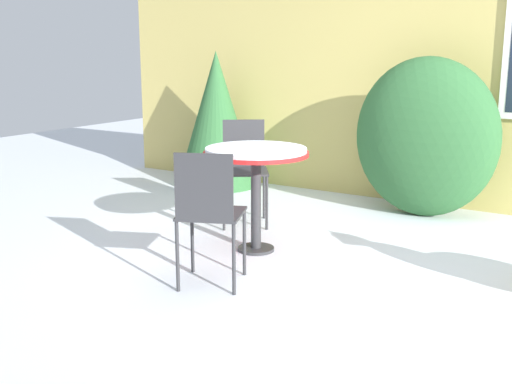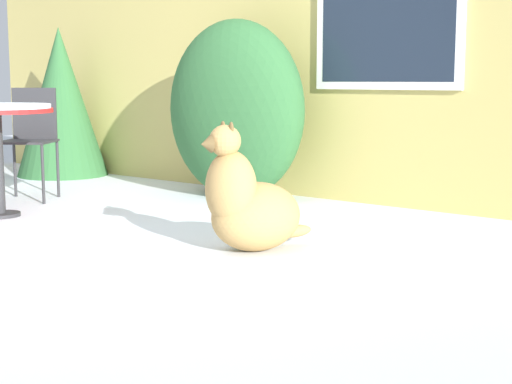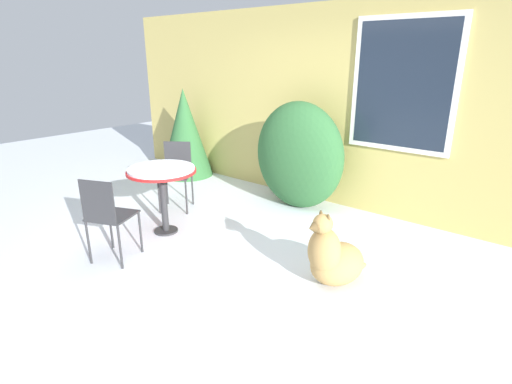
{
  "view_description": "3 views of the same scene",
  "coord_description": "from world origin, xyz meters",
  "px_view_note": "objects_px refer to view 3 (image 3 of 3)",
  "views": [
    {
      "loc": [
        1.6,
        -4.0,
        1.55
      ],
      "look_at": [
        -0.92,
        0.01,
        0.46
      ],
      "focal_mm": 45.0,
      "sensor_mm": 36.0,
      "label": 1
    },
    {
      "loc": [
        4.02,
        -3.13,
        0.98
      ],
      "look_at": [
        1.22,
        0.29,
        0.34
      ],
      "focal_mm": 55.0,
      "sensor_mm": 36.0,
      "label": 2
    },
    {
      "loc": [
        2.72,
        -2.72,
        2.03
      ],
      "look_at": [
        0.0,
        0.6,
        0.55
      ],
      "focal_mm": 28.0,
      "sensor_mm": 36.0,
      "label": 3
    }
  ],
  "objects_px": {
    "patio_table": "(162,176)",
    "patio_chair_far_side": "(108,215)",
    "patio_chair_near_table": "(176,172)",
    "dog": "(333,258)"
  },
  "relations": [
    {
      "from": "patio_chair_near_table",
      "to": "dog",
      "type": "bearing_deg",
      "value": -43.95
    },
    {
      "from": "patio_table",
      "to": "dog",
      "type": "xyz_separation_m",
      "value": [
        2.12,
        0.24,
        -0.43
      ]
    },
    {
      "from": "patio_table",
      "to": "patio_chair_near_table",
      "type": "distance_m",
      "value": 0.85
    },
    {
      "from": "patio_chair_far_side",
      "to": "dog",
      "type": "relative_size",
      "value": 1.21
    },
    {
      "from": "patio_table",
      "to": "patio_chair_far_side",
      "type": "distance_m",
      "value": 0.84
    },
    {
      "from": "patio_table",
      "to": "dog",
      "type": "relative_size",
      "value": 1.07
    },
    {
      "from": "patio_chair_near_table",
      "to": "dog",
      "type": "relative_size",
      "value": 1.21
    },
    {
      "from": "patio_chair_near_table",
      "to": "dog",
      "type": "xyz_separation_m",
      "value": [
        2.65,
        -0.4,
        -0.25
      ]
    },
    {
      "from": "patio_chair_far_side",
      "to": "dog",
      "type": "xyz_separation_m",
      "value": [
        1.97,
        1.04,
        -0.25
      ]
    },
    {
      "from": "patio_chair_near_table",
      "to": "patio_chair_far_side",
      "type": "height_order",
      "value": "same"
    }
  ]
}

